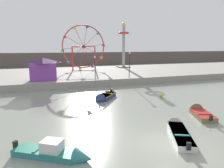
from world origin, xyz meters
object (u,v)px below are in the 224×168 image
Objects in this scene: motorboat_navy_blue at (104,97)px; promenade_lamp_near at (129,61)px; carnival_booth_purple_stall at (43,69)px; drop_tower_steel_tower at (124,45)px; promenade_lamp_far at (95,64)px; motorboat_olive_wood at (199,112)px; ferris_wheel_red_frame at (84,48)px; motorboat_white_red_stripe at (178,129)px; mooring_buoy_orange at (161,95)px; motorboat_teal_painted at (58,153)px.

motorboat_navy_blue is 0.91× the size of promenade_lamp_near.
carnival_booth_purple_stall is at bearing 173.31° from promenade_lamp_near.
promenade_lamp_far is at bearing -125.14° from drop_tower_steel_tower.
carnival_booth_purple_stall reaches higher than motorboat_olive_wood.
motorboat_olive_wood is 16.91m from promenade_lamp_near.
motorboat_olive_wood is 1.05× the size of promenade_lamp_far.
ferris_wheel_red_frame is at bearing -144.07° from motorboat_navy_blue.
motorboat_white_red_stripe is at bearing -85.62° from promenade_lamp_far.
mooring_buoy_orange is (4.67, 9.57, 0.00)m from motorboat_white_red_stripe.
motorboat_olive_wood reaches higher than mooring_buoy_orange.
motorboat_navy_blue is 9.20m from promenade_lamp_far.
promenade_lamp_near is (4.39, 19.16, 3.63)m from motorboat_white_red_stripe.
ferris_wheel_red_frame reaches higher than mooring_buoy_orange.
motorboat_white_red_stripe is 11.83× the size of mooring_buoy_orange.
promenade_lamp_near is at bearing -1.10° from promenade_lamp_far.
carnival_booth_purple_stall is at bearing 49.28° from motorboat_white_red_stripe.
carnival_booth_purple_stall is (-19.12, -14.55, -3.70)m from drop_tower_steel_tower.
motorboat_navy_blue is 0.40× the size of ferris_wheel_red_frame.
motorboat_teal_painted is 10.48× the size of mooring_buoy_orange.
promenade_lamp_far is at bearing 29.52° from motorboat_white_red_stripe.
drop_tower_steel_tower is (9.82, 35.32, 6.39)m from motorboat_white_red_stripe.
carnival_booth_purple_stall reaches higher than mooring_buoy_orange.
promenade_lamp_far reaches higher than carnival_booth_purple_stall.
promenade_lamp_far is (7.15, 20.01, 3.24)m from motorboat_teal_painted.
motorboat_teal_painted is 21.50m from promenade_lamp_far.
promenade_lamp_far is (1.06, 8.55, 3.25)m from motorboat_navy_blue.
drop_tower_steel_tower is 17.27m from promenade_lamp_near.
motorboat_olive_wood is 22.85m from carnival_booth_purple_stall.
motorboat_white_red_stripe is 10.65m from mooring_buoy_orange.
promenade_lamp_near is (13.02, 19.90, 3.56)m from motorboat_teal_painted.
ferris_wheel_red_frame is (-5.07, 29.83, 5.80)m from motorboat_olive_wood.
motorboat_teal_painted is 1.25× the size of promenade_lamp_far.
motorboat_navy_blue is 28.24m from drop_tower_steel_tower.
motorboat_navy_blue is 0.36× the size of drop_tower_steel_tower.
ferris_wheel_red_frame is 14.42m from promenade_lamp_near.
drop_tower_steel_tower is at bearing 36.99° from carnival_booth_purple_stall.
carnival_booth_purple_stall is (-13.65, 18.13, 2.68)m from motorboat_olive_wood.
mooring_buoy_orange is (6.15, -9.70, -3.30)m from promenade_lamp_far.
mooring_buoy_orange is at bearing -101.31° from drop_tower_steel_tower.
promenade_lamp_near is at bearing -68.96° from ferris_wheel_red_frame.
promenade_lamp_near is at bearing 19.40° from motorboat_olive_wood.
motorboat_navy_blue is 0.75× the size of motorboat_white_red_stripe.
motorboat_olive_wood is 30.81m from ferris_wheel_red_frame.
motorboat_white_red_stripe is 37.21m from drop_tower_steel_tower.
mooring_buoy_orange is at bearing -38.97° from carnival_booth_purple_stall.
mooring_buoy_orange is at bearing -0.87° from motorboat_white_red_stripe.
motorboat_teal_painted is at bearing -142.22° from mooring_buoy_orange.
motorboat_white_red_stripe is 22.91m from carnival_booth_purple_stall.
motorboat_navy_blue is 12.98m from motorboat_teal_painted.
promenade_lamp_far reaches higher than motorboat_navy_blue.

